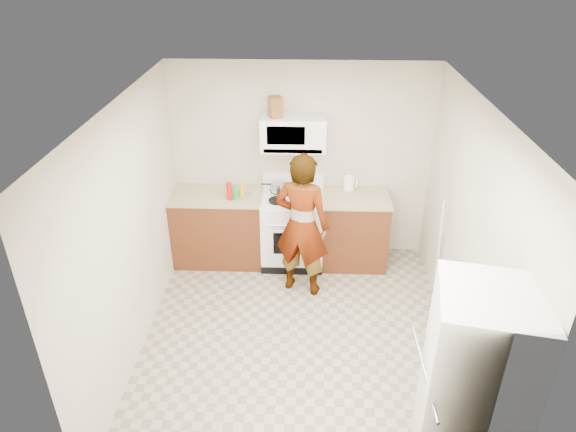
{
  "coord_description": "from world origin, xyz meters",
  "views": [
    {
      "loc": [
        0.06,
        -4.14,
        3.73
      ],
      "look_at": [
        -0.12,
        0.55,
        1.16
      ],
      "focal_mm": 32.0,
      "sensor_mm": 36.0,
      "label": 1
    }
  ],
  "objects_px": {
    "gas_range": "(293,228)",
    "fridge": "(473,390)",
    "saucepan": "(279,187)",
    "kettle": "(349,183)",
    "person": "(302,225)",
    "microwave": "(293,133)"
  },
  "relations": [
    {
      "from": "microwave",
      "to": "fridge",
      "type": "xyz_separation_m",
      "value": [
        1.39,
        -3.05,
        -0.85
      ]
    },
    {
      "from": "gas_range",
      "to": "kettle",
      "type": "distance_m",
      "value": 0.9
    },
    {
      "from": "fridge",
      "to": "microwave",
      "type": "bearing_deg",
      "value": 125.34
    },
    {
      "from": "person",
      "to": "saucepan",
      "type": "height_order",
      "value": "person"
    },
    {
      "from": "person",
      "to": "kettle",
      "type": "distance_m",
      "value": 1.02
    },
    {
      "from": "gas_range",
      "to": "saucepan",
      "type": "bearing_deg",
      "value": 151.01
    },
    {
      "from": "person",
      "to": "fridge",
      "type": "xyz_separation_m",
      "value": [
        1.27,
        -2.31,
        -0.02
      ]
    },
    {
      "from": "fridge",
      "to": "kettle",
      "type": "height_order",
      "value": "fridge"
    },
    {
      "from": "gas_range",
      "to": "fridge",
      "type": "xyz_separation_m",
      "value": [
        1.39,
        -2.93,
        0.36
      ]
    },
    {
      "from": "gas_range",
      "to": "microwave",
      "type": "height_order",
      "value": "microwave"
    },
    {
      "from": "fridge",
      "to": "kettle",
      "type": "xyz_separation_m",
      "value": [
        -0.7,
        3.14,
        0.17
      ]
    },
    {
      "from": "gas_range",
      "to": "saucepan",
      "type": "distance_m",
      "value": 0.56
    },
    {
      "from": "kettle",
      "to": "saucepan",
      "type": "xyz_separation_m",
      "value": [
        -0.87,
        -0.12,
        -0.01
      ]
    },
    {
      "from": "microwave",
      "to": "fridge",
      "type": "bearing_deg",
      "value": -65.45
    },
    {
      "from": "fridge",
      "to": "saucepan",
      "type": "height_order",
      "value": "fridge"
    },
    {
      "from": "gas_range",
      "to": "person",
      "type": "distance_m",
      "value": 0.73
    },
    {
      "from": "kettle",
      "to": "microwave",
      "type": "bearing_deg",
      "value": -159.92
    },
    {
      "from": "microwave",
      "to": "fridge",
      "type": "distance_m",
      "value": 3.46
    },
    {
      "from": "saucepan",
      "to": "gas_range",
      "type": "bearing_deg",
      "value": -28.99
    },
    {
      "from": "gas_range",
      "to": "saucepan",
      "type": "height_order",
      "value": "gas_range"
    },
    {
      "from": "microwave",
      "to": "saucepan",
      "type": "relative_size",
      "value": 3.9
    },
    {
      "from": "gas_range",
      "to": "microwave",
      "type": "bearing_deg",
      "value": 90.0
    }
  ]
}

